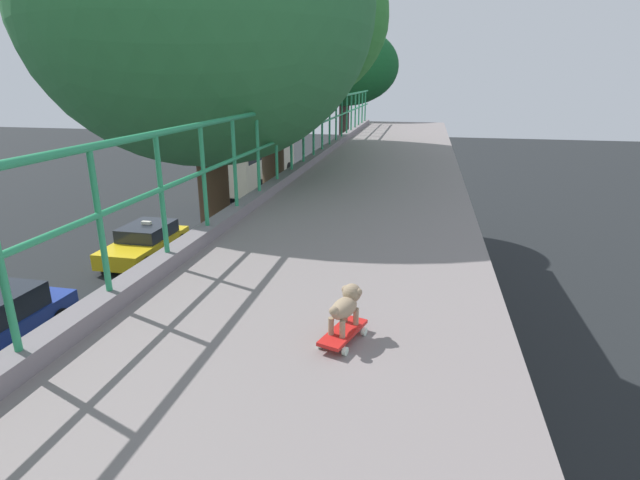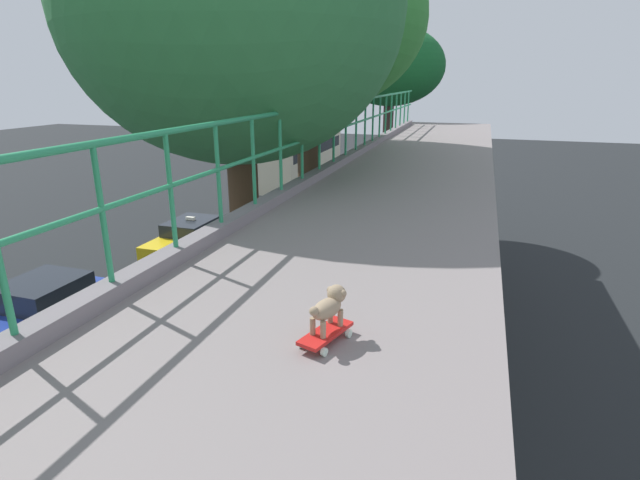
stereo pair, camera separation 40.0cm
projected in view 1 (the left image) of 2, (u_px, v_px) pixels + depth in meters
The scene contains 9 objects.
car_black_fifth at pixel (200, 283), 15.04m from camera, with size 1.81×4.12×1.41m.
car_yellow_cab_sixth at pixel (145, 243), 18.88m from camera, with size 1.89×4.01×1.44m.
car_grey_seventh at pixel (261, 229), 20.48m from camera, with size 1.91×3.82×1.48m.
city_bus at pixel (255, 155), 31.64m from camera, with size 2.61×10.10×3.44m.
roadside_tree_mid at pixel (201, 12), 7.62m from camera, with size 5.42×5.42×10.14m.
roadside_tree_far at pixel (269, 22), 11.16m from camera, with size 5.45×5.45×10.08m.
roadside_tree_farthest at pixel (345, 68), 20.70m from camera, with size 4.51×4.51×8.77m.
toy_skateboard at pixel (343, 333), 3.11m from camera, with size 0.28×0.45×0.08m.
small_dog at pixel (346, 304), 3.10m from camera, with size 0.20×0.35×0.27m.
Camera 1 is at (1.92, -1.18, 6.67)m, focal length 27.53 mm.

